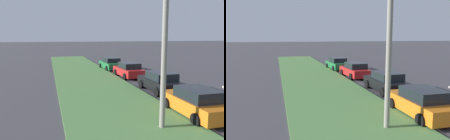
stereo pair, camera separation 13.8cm
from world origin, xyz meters
The scene contains 6 objects.
grass_median centered at (10.00, 6.82, 0.06)m, with size 60.00×6.00×0.12m, color #517F42.
parked_car_orange centered at (4.83, 3.13, 0.72)m, with size 4.31×2.03×1.47m.
parked_car_black centered at (10.12, 2.46, 0.72)m, with size 4.32×2.06×1.47m.
parked_car_red centered at (16.38, 2.72, 0.72)m, with size 4.38×2.18×1.47m.
parked_car_green centered at (21.92, 3.06, 0.72)m, with size 4.38×2.18×1.47m.
streetlight centered at (3.65, 5.30, 4.39)m, with size 0.40×2.87×7.50m.
Camera 2 is at (-5.24, 10.25, 4.11)m, focal length 37.45 mm.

